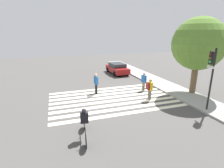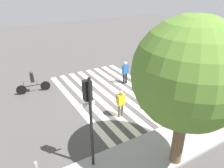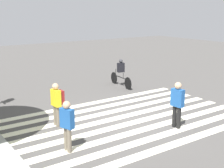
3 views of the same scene
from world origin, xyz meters
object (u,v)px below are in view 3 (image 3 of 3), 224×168
Objects in this scene: pedestrian_child_with_backpack at (57,101)px; cyclist_far_lane at (121,72)px; pedestrian_adult_tall_backpack at (177,102)px; pedestrian_adult_yellow_jacket at (67,123)px.

cyclist_far_lane is (3.77, -5.89, -0.15)m from pedestrian_child_with_backpack.
pedestrian_child_with_backpack reaches higher than cyclist_far_lane.
pedestrian_child_with_backpack is 0.73× the size of cyclist_far_lane.
pedestrian_adult_tall_backpack reaches higher than pedestrian_adult_yellow_jacket.
pedestrian_adult_yellow_jacket is at bearing -104.11° from pedestrian_adult_tall_backpack.
pedestrian_adult_yellow_jacket is at bearing 139.14° from cyclist_far_lane.
pedestrian_adult_yellow_jacket is at bearing 159.65° from pedestrian_child_with_backpack.
pedestrian_adult_tall_backpack is 1.05× the size of pedestrian_child_with_backpack.
pedestrian_adult_yellow_jacket is 8.98m from cyclist_far_lane.
pedestrian_child_with_backpack is (2.85, 3.73, -0.01)m from pedestrian_adult_tall_backpack.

